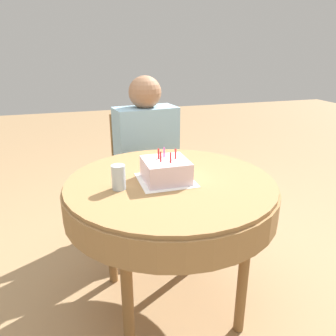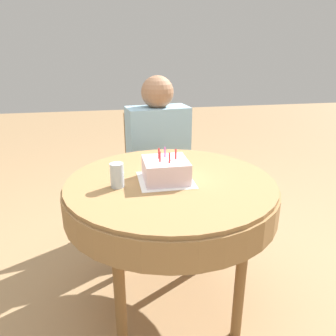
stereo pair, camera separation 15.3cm
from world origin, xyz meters
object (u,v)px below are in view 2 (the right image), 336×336
Objects in this scene: chair at (155,168)px; drinking_glass at (117,175)px; person at (159,143)px; birthday_cake at (165,169)px.

drinking_glass is at bearing -116.08° from chair.
chair is at bearing 71.08° from drinking_glass.
person is at bearing -90.00° from chair.
birthday_cake is 0.23m from drinking_glass.
drinking_glass is at bearing -118.80° from person.
birthday_cake reaches higher than chair.
birthday_cake is (-0.09, -0.75, 0.09)m from person.
chair is 7.91× the size of drinking_glass.
drinking_glass is (-0.32, -0.79, 0.09)m from person.
birthday_cake is at bearing -102.35° from chair.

